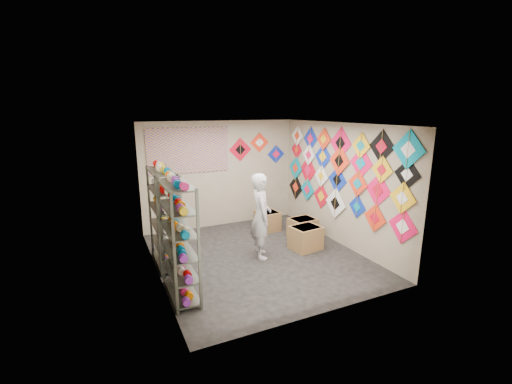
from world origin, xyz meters
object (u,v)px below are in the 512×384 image
carton_a (306,238)px  carton_c (267,221)px  shelf_rack_front (179,241)px  carton_b (303,228)px  shelf_rack_back (164,218)px  shopkeeper (261,216)px

carton_a → carton_c: 1.46m
shelf_rack_front → carton_c: shelf_rack_front is taller
carton_b → shelf_rack_back: bearing=175.9°
carton_c → shelf_rack_back: bearing=-166.2°
shelf_rack_back → carton_c: (2.69, 0.92, -0.71)m
shelf_rack_back → carton_b: shelf_rack_back is taller
shopkeeper → carton_c: (0.85, 1.38, -0.64)m
shelf_rack_front → carton_b: 3.52m
shelf_rack_back → carton_a: shelf_rack_back is taller
carton_a → carton_b: size_ratio=1.04×
carton_a → carton_c: (-0.20, 1.45, -0.02)m
shelf_rack_front → shopkeeper: shelf_rack_front is taller
shelf_rack_front → shopkeeper: size_ratio=1.09×
carton_a → carton_b: bearing=55.6°
carton_a → shelf_rack_back: bearing=161.6°
shelf_rack_back → carton_b: size_ratio=3.22×
shopkeeper → carton_a: (1.05, -0.07, -0.62)m
shelf_rack_front → shopkeeper: bearing=24.4°
shelf_rack_front → shelf_rack_back: size_ratio=1.00×
shelf_rack_front → carton_a: shelf_rack_front is taller
shelf_rack_back → shopkeeper: (1.85, -0.46, -0.08)m
carton_b → carton_c: bearing=114.3°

